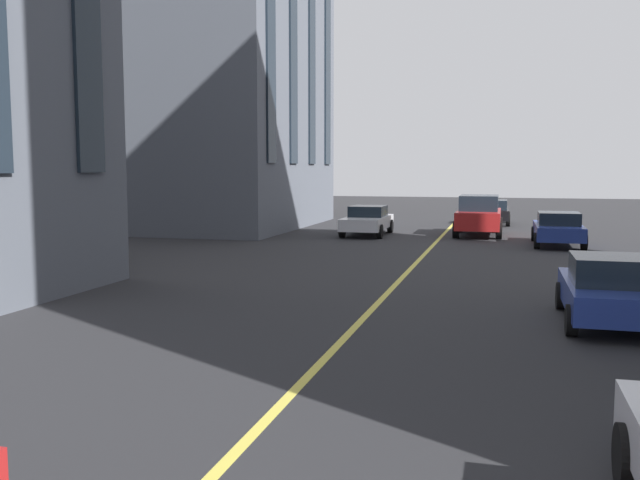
{
  "coord_description": "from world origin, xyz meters",
  "views": [
    {
      "loc": [
        3.63,
        -2.81,
        3.12
      ],
      "look_at": [
        15.33,
        0.35,
        1.86
      ],
      "focal_mm": 38.67,
      "sensor_mm": 36.0,
      "label": 1
    }
  ],
  "objects_px": {
    "car_red_parked_a": "(479,215)",
    "car_black_oncoming": "(492,212)",
    "car_white_near": "(367,220)",
    "car_blue_trailing": "(611,290)",
    "car_blue_far": "(558,228)"
  },
  "relations": [
    {
      "from": "car_red_parked_a",
      "to": "car_black_oncoming",
      "type": "xyz_separation_m",
      "value": [
        6.94,
        -0.48,
        -0.27
      ]
    },
    {
      "from": "car_white_near",
      "to": "car_blue_trailing",
      "type": "bearing_deg",
      "value": -154.0
    },
    {
      "from": "car_red_parked_a",
      "to": "car_black_oncoming",
      "type": "distance_m",
      "value": 6.96
    },
    {
      "from": "car_blue_far",
      "to": "car_red_parked_a",
      "type": "height_order",
      "value": "car_red_parked_a"
    },
    {
      "from": "car_blue_far",
      "to": "car_white_near",
      "type": "distance_m",
      "value": 8.69
    },
    {
      "from": "car_blue_trailing",
      "to": "car_black_oncoming",
      "type": "relative_size",
      "value": 0.89
    },
    {
      "from": "car_black_oncoming",
      "to": "car_blue_far",
      "type": "bearing_deg",
      "value": -165.05
    },
    {
      "from": "car_blue_trailing",
      "to": "car_white_near",
      "type": "bearing_deg",
      "value": 26.0
    },
    {
      "from": "car_red_parked_a",
      "to": "car_black_oncoming",
      "type": "relative_size",
      "value": 1.07
    },
    {
      "from": "car_red_parked_a",
      "to": "car_blue_trailing",
      "type": "relative_size",
      "value": 1.21
    },
    {
      "from": "car_blue_far",
      "to": "car_white_near",
      "type": "xyz_separation_m",
      "value": [
        2.4,
        8.35,
        0.0
      ]
    },
    {
      "from": "car_white_near",
      "to": "car_blue_trailing",
      "type": "height_order",
      "value": "car_blue_trailing"
    },
    {
      "from": "car_blue_far",
      "to": "car_black_oncoming",
      "type": "xyz_separation_m",
      "value": [
        10.48,
        2.8,
        0.0
      ]
    },
    {
      "from": "car_white_near",
      "to": "car_blue_trailing",
      "type": "distance_m",
      "value": 19.05
    },
    {
      "from": "car_red_parked_a",
      "to": "car_blue_far",
      "type": "bearing_deg",
      "value": -137.22
    }
  ]
}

